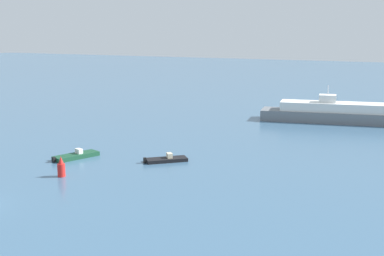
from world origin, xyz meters
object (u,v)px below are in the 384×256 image
small_motorboat (166,159)px  channel_buoy_red (61,168)px  fishing_skiff (76,156)px  white_riverboat (350,114)px

small_motorboat → channel_buoy_red: 10.78m
small_motorboat → channel_buoy_red: channel_buoy_red is taller
fishing_skiff → white_riverboat: white_riverboat is taller
small_motorboat → fishing_skiff: (-9.14, -2.97, 0.03)m
white_riverboat → channel_buoy_red: bearing=-115.1°
fishing_skiff → channel_buoy_red: 6.86m
small_motorboat → white_riverboat: white_riverboat is taller
white_riverboat → channel_buoy_red: white_riverboat is taller
channel_buoy_red → white_riverboat: bearing=64.9°
fishing_skiff → channel_buoy_red: bearing=-61.7°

